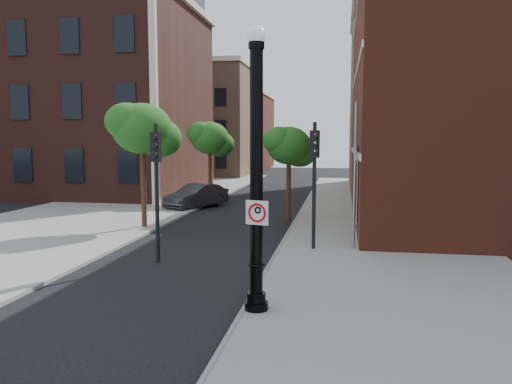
% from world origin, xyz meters
% --- Properties ---
extents(ground, '(120.00, 120.00, 0.00)m').
position_xyz_m(ground, '(0.00, 0.00, 0.00)').
color(ground, black).
rests_on(ground, ground).
extents(sidewalk_right, '(8.00, 60.00, 0.12)m').
position_xyz_m(sidewalk_right, '(6.00, 10.00, 0.06)').
color(sidewalk_right, gray).
rests_on(sidewalk_right, ground).
extents(sidewalk_left, '(10.00, 50.00, 0.12)m').
position_xyz_m(sidewalk_left, '(-9.00, 18.00, 0.06)').
color(sidewalk_left, gray).
rests_on(sidewalk_left, ground).
extents(curb_edge, '(0.10, 60.00, 0.14)m').
position_xyz_m(curb_edge, '(2.05, 10.00, 0.07)').
color(curb_edge, gray).
rests_on(curb_edge, ground).
extents(victorian_building, '(18.60, 14.60, 17.95)m').
position_xyz_m(victorian_building, '(-16.00, 23.97, 8.74)').
color(victorian_building, '#4F241D').
rests_on(victorian_building, ground).
extents(bg_building_tan_a, '(12.00, 12.00, 12.00)m').
position_xyz_m(bg_building_tan_a, '(-12.00, 44.00, 6.00)').
color(bg_building_tan_a, '#956F51').
rests_on(bg_building_tan_a, ground).
extents(bg_building_red, '(12.00, 12.00, 10.00)m').
position_xyz_m(bg_building_red, '(-12.00, 58.00, 5.00)').
color(bg_building_red, maroon).
rests_on(bg_building_red, ground).
extents(bg_building_tan_b, '(22.00, 14.00, 14.00)m').
position_xyz_m(bg_building_tan_b, '(16.00, 30.00, 7.00)').
color(bg_building_tan_b, '#956F51').
rests_on(bg_building_tan_b, ground).
extents(lamppost, '(0.57, 0.57, 6.73)m').
position_xyz_m(lamppost, '(2.36, -0.80, 3.11)').
color(lamppost, black).
rests_on(lamppost, ground).
extents(no_parking_sign, '(0.55, 0.17, 0.57)m').
position_xyz_m(no_parking_sign, '(2.41, -0.97, 2.49)').
color(no_parking_sign, white).
rests_on(no_parking_sign, ground).
extents(parked_car, '(3.24, 4.68, 1.46)m').
position_xyz_m(parked_car, '(-4.30, 16.68, 0.73)').
color(parked_car, '#2C2B30').
rests_on(parked_car, ground).
extents(traffic_signal_left, '(0.31, 0.39, 4.69)m').
position_xyz_m(traffic_signal_left, '(-1.79, 3.61, 3.16)').
color(traffic_signal_left, black).
rests_on(traffic_signal_left, ground).
extents(traffic_signal_right, '(0.37, 0.42, 4.79)m').
position_xyz_m(traffic_signal_right, '(3.33, 6.12, 3.23)').
color(traffic_signal_right, black).
rests_on(traffic_signal_right, ground).
extents(utility_pole, '(0.11, 0.11, 5.53)m').
position_xyz_m(utility_pole, '(4.80, 6.61, 2.76)').
color(utility_pole, '#999999').
rests_on(utility_pole, ground).
extents(street_tree_a, '(3.22, 2.91, 5.80)m').
position_xyz_m(street_tree_a, '(-4.65, 9.51, 4.58)').
color(street_tree_a, black).
rests_on(street_tree_a, ground).
extents(street_tree_b, '(2.93, 2.65, 5.28)m').
position_xyz_m(street_tree_b, '(-4.14, 19.44, 4.16)').
color(street_tree_b, black).
rests_on(street_tree_b, ground).
extents(street_tree_c, '(2.66, 2.40, 4.79)m').
position_xyz_m(street_tree_c, '(1.69, 13.02, 3.78)').
color(street_tree_c, black).
rests_on(street_tree_c, ground).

